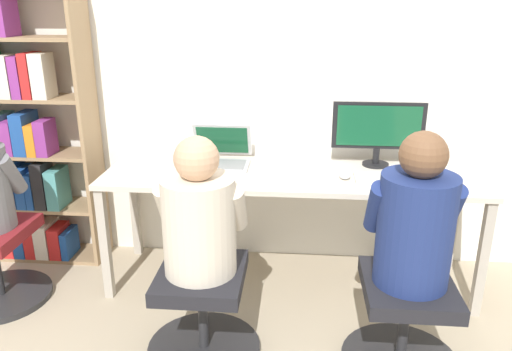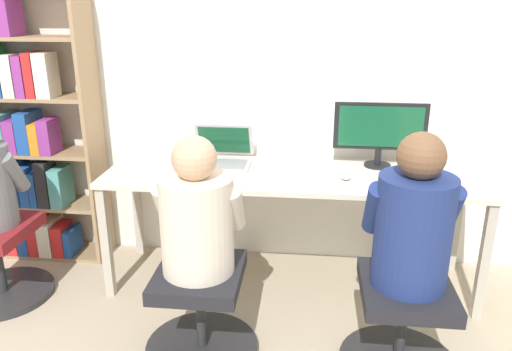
% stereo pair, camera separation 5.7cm
% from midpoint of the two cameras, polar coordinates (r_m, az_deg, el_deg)
% --- Properties ---
extents(ground_plane, '(14.00, 14.00, 0.00)m').
position_cam_midpoint_polar(ground_plane, '(2.97, 4.03, -14.96)').
color(ground_plane, tan).
extents(wall_back, '(10.00, 0.05, 2.60)m').
position_cam_midpoint_polar(wall_back, '(3.18, 5.13, 12.48)').
color(wall_back, white).
rests_on(wall_back, ground_plane).
extents(desk, '(2.19, 0.63, 0.72)m').
position_cam_midpoint_polar(desk, '(2.96, 4.58, -0.95)').
color(desk, beige).
rests_on(desk, ground_plane).
extents(desktop_monitor, '(0.55, 0.16, 0.39)m').
position_cam_midpoint_polar(desktop_monitor, '(3.09, 14.51, 4.94)').
color(desktop_monitor, black).
rests_on(desktop_monitor, desk).
extents(laptop, '(0.36, 0.35, 0.24)m').
position_cam_midpoint_polar(laptop, '(3.08, -3.45, 2.18)').
color(laptop, '#B7B7BC').
rests_on(laptop, desk).
extents(keyboard, '(0.38, 0.17, 0.03)m').
position_cam_midpoint_polar(keyboard, '(2.89, 15.60, -0.46)').
color(keyboard, silver).
rests_on(keyboard, desk).
extents(computer_mouse_by_keyboard, '(0.06, 0.09, 0.04)m').
position_cam_midpoint_polar(computer_mouse_by_keyboard, '(2.87, 10.75, -0.04)').
color(computer_mouse_by_keyboard, silver).
rests_on(computer_mouse_by_keyboard, desk).
extents(office_chair_left, '(0.56, 0.56, 0.46)m').
position_cam_midpoint_polar(office_chair_left, '(2.54, 17.01, -16.08)').
color(office_chair_left, '#262628').
rests_on(office_chair_left, ground_plane).
extents(office_chair_right, '(0.56, 0.56, 0.46)m').
position_cam_midpoint_polar(office_chair_right, '(2.55, -5.68, -15.11)').
color(office_chair_right, '#262628').
rests_on(office_chair_right, ground_plane).
extents(person_at_monitor, '(0.41, 0.35, 0.70)m').
position_cam_midpoint_polar(person_at_monitor, '(2.29, 18.27, -5.03)').
color(person_at_monitor, navy).
rests_on(person_at_monitor, office_chair_left).
extents(person_at_laptop, '(0.42, 0.34, 0.66)m').
position_cam_midpoint_polar(person_at_laptop, '(2.31, -6.07, -4.60)').
color(person_at_laptop, beige).
rests_on(person_at_laptop, office_chair_right).
extents(bookshelf, '(0.84, 0.28, 1.84)m').
position_cam_midpoint_polar(bookshelf, '(3.56, -24.94, 4.38)').
color(bookshelf, '#997A56').
rests_on(bookshelf, ground_plane).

